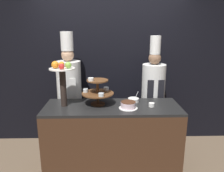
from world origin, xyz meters
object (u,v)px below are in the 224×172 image
chef_center_left (153,91)px  cup_white (152,105)px  tiered_stand (97,91)px  serving_bowl_far (134,100)px  cake_round (128,105)px  fruit_pedestal (62,77)px  chef_left (69,89)px

chef_center_left → cup_white: bearing=-103.7°
tiered_stand → serving_bowl_far: size_ratio=2.80×
cup_white → tiered_stand: bearing=171.7°
tiered_stand → cake_round: bearing=-21.9°
fruit_pedestal → chef_left: 0.61m
cup_white → chef_left: (-1.18, 0.59, 0.06)m
cake_round → chef_center_left: size_ratio=0.13×
serving_bowl_far → chef_left: 1.04m
fruit_pedestal → chef_left: (-0.01, 0.53, -0.31)m
cake_round → serving_bowl_far: (0.10, 0.26, -0.02)m
tiered_stand → chef_left: (-0.46, 0.48, -0.10)m
fruit_pedestal → cup_white: 1.23m
cake_round → tiered_stand: bearing=158.1°
tiered_stand → chef_center_left: 1.00m
tiered_stand → serving_bowl_far: (0.50, 0.10, -0.16)m
fruit_pedestal → chef_left: chef_left is taller
serving_bowl_far → chef_center_left: bearing=46.9°
fruit_pedestal → cup_white: (1.17, -0.06, -0.37)m
chef_left → serving_bowl_far: bearing=-21.7°
tiered_stand → cup_white: bearing=-8.3°
tiered_stand → chef_left: bearing=133.6°
cup_white → serving_bowl_far: (-0.21, 0.20, 0.00)m
serving_bowl_far → cake_round: bearing=-111.2°
cake_round → cup_white: bearing=10.3°
chef_center_left → cake_round: bearing=-125.5°
cake_round → cup_white: cake_round is taller
tiered_stand → cake_round: tiered_stand is taller
cake_round → chef_center_left: chef_center_left is taller
tiered_stand → serving_bowl_far: 0.54m
serving_bowl_far → tiered_stand: bearing=-168.9°
fruit_pedestal → serving_bowl_far: 1.03m
tiered_stand → fruit_pedestal: size_ratio=0.71×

